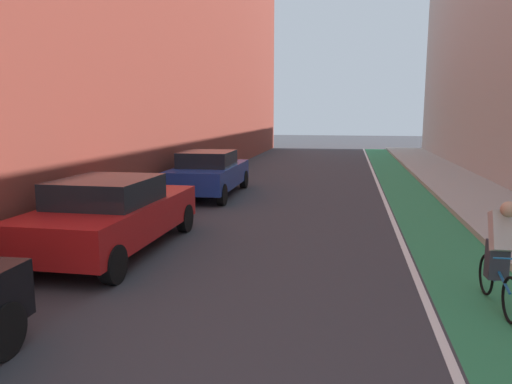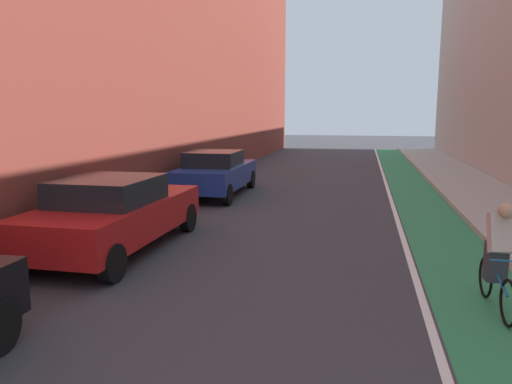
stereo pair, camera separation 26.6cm
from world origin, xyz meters
The scene contains 8 objects.
ground_plane centered at (0.00, 17.67, 0.00)m, with size 95.36×95.36×0.00m, color #38383D.
bike_lane_paint centered at (3.51, 19.67, 0.00)m, with size 1.60×43.34×0.00m, color #2D8451.
lane_divider_stripe centered at (2.61, 19.67, 0.00)m, with size 0.12×43.34×0.00m, color white.
sidewalk_right centered at (5.65, 19.67, 0.07)m, with size 2.69×43.34×0.14m, color #A8A59E.
building_facade_left centered at (-6.11, 19.67, 6.66)m, with size 3.00×43.34×13.32m.
parked_sedan_red centered at (-3.26, 10.92, 0.79)m, with size 2.02×4.74×1.53m.
parked_sedan_blue centered at (-3.26, 17.90, 0.79)m, with size 2.03×4.70×1.53m.
cyclist_mid centered at (3.57, 9.28, 0.81)m, with size 0.48×1.69×1.60m.
Camera 2 is at (1.65, 2.11, 2.79)m, focal length 34.01 mm.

